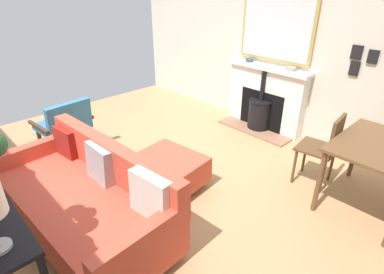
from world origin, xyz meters
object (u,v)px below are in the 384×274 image
Objects in this scene: fireplace at (264,102)px; dining_table at (380,154)px; mantel_bowl_far at (291,69)px; dining_chair_near_fireplace at (325,145)px; sofa at (87,198)px; armchair_accent at (65,123)px; mantel_bowl_near at (249,60)px; ottoman at (172,168)px.

fireplace is 1.34× the size of dining_table.
mantel_bowl_far reaches higher than dining_chair_near_fireplace.
armchair_accent is at bearing -107.59° from sofa.
mantel_bowl_far is (-0.00, 0.73, 0.00)m from mantel_bowl_near.
armchair_accent is (-0.51, -1.62, 0.07)m from sofa.
fireplace reaches higher than dining_chair_near_fireplace.
fireplace is 11.57× the size of mantel_bowl_near.
sofa is at bearing -37.33° from dining_table.
armchair_accent is at bearing -58.14° from dining_chair_near_fireplace.
sofa reaches higher than dining_table.
dining_table is (0.85, 1.90, 0.20)m from fireplace.
dining_chair_near_fireplace is at bearing 49.46° from mantel_bowl_far.
dining_chair_near_fireplace is (-1.24, 1.17, 0.28)m from ottoman.
mantel_bowl_far is 3.22m from armchair_accent.
dining_chair_near_fireplace is at bearing 136.69° from ottoman.
fireplace is 1.70× the size of ottoman.
mantel_bowl_far reaches higher than mantel_bowl_near.
sofa is 2.84m from dining_table.
mantel_bowl_far is 0.20× the size of armchair_accent.
mantel_bowl_near is 1.99m from dining_chair_near_fireplace.
mantel_bowl_near is 3.23m from sofa.
dining_table is 0.54m from dining_chair_near_fireplace.
armchair_accent is at bearing -62.54° from dining_table.
dining_chair_near_fireplace is (0.85, 1.00, -0.51)m from mantel_bowl_far.
sofa is 2.50× the size of ottoman.
mantel_bowl_near is 2.45m from dining_table.
mantel_bowl_near is at bearing 157.48° from armchair_accent.
mantel_bowl_near is at bearing -116.30° from dining_chair_near_fireplace.
armchair_accent reaches higher than ottoman.
armchair_accent is 0.73× the size of dining_table.
dining_chair_near_fireplace is at bearing 58.47° from fireplace.
mantel_bowl_far is 0.19× the size of ottoman.
mantel_bowl_near is 2.87m from armchair_accent.
sofa is 1.02m from ottoman.
sofa is 2.67× the size of armchair_accent.
dining_chair_near_fireplace reaches higher than dining_table.
sofa is at bearing -27.66° from dining_chair_near_fireplace.
mantel_bowl_near is 2.31m from ottoman.
mantel_bowl_near is 0.12× the size of dining_table.
sofa is (3.09, 0.18, -0.09)m from fireplace.
mantel_bowl_far is at bearing -119.48° from dining_table.
mantel_bowl_near is at bearing -170.06° from sofa.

